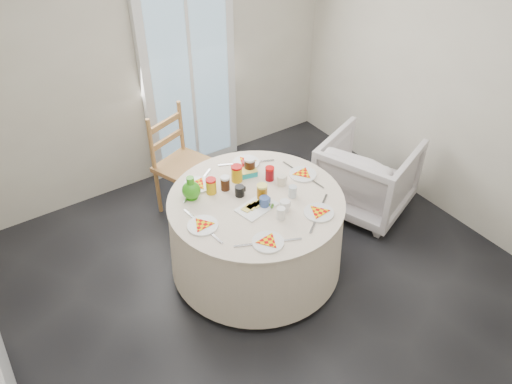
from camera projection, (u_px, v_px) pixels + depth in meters
floor at (269, 290)px, 4.07m from camera, size 4.00×4.00×0.00m
wall_back at (146, 57)px, 4.59m from camera, size 4.00×0.02×2.60m
wall_right at (467, 83)px, 4.16m from camera, size 0.02×4.00×2.60m
glass_door at (189, 74)px, 4.88m from camera, size 1.00×0.08×2.10m
table at (256, 233)px, 4.05m from camera, size 1.41×1.41×0.71m
wooden_chair at (185, 168)px, 4.63m from camera, size 0.59×0.57×1.03m
armchair at (367, 174)px, 4.69m from camera, size 0.97×1.00×0.81m
place_settings at (256, 195)px, 3.81m from camera, size 1.62×1.62×0.02m
jar_cluster at (240, 177)px, 3.91m from camera, size 0.59×0.38×0.16m
butter_tub at (248, 170)px, 4.05m from camera, size 0.16×0.13×0.06m
green_pitcher at (191, 183)px, 3.76m from camera, size 0.19×0.19×0.19m
cheese_platter at (257, 204)px, 3.73m from camera, size 0.33×0.25×0.04m
mugs_glasses at (268, 187)px, 3.83m from camera, size 0.74×0.74×0.10m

